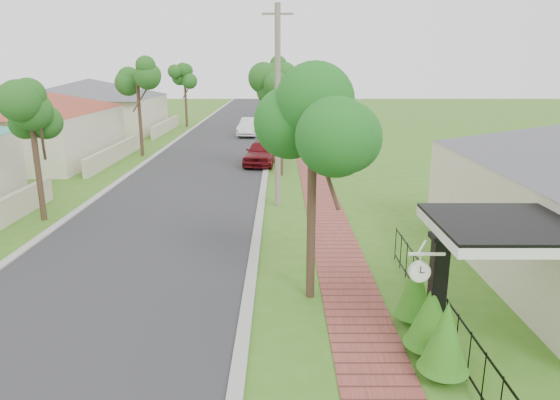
% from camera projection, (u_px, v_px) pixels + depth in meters
% --- Properties ---
extents(ground, '(160.00, 160.00, 0.00)m').
position_uv_depth(ground, '(216.00, 326.00, 11.17)').
color(ground, '#3B6919').
rests_on(ground, ground).
extents(road, '(7.00, 120.00, 0.02)m').
position_uv_depth(road, '(207.00, 161.00, 30.48)').
color(road, '#28282B').
rests_on(road, ground).
extents(kerb_right, '(0.30, 120.00, 0.10)m').
position_uv_depth(kerb_right, '(267.00, 161.00, 30.48)').
color(kerb_right, '#9E9E99').
rests_on(kerb_right, ground).
extents(kerb_left, '(0.30, 120.00, 0.10)m').
position_uv_depth(kerb_left, '(148.00, 161.00, 30.48)').
color(kerb_left, '#9E9E99').
rests_on(kerb_left, ground).
extents(sidewalk, '(1.50, 120.00, 0.03)m').
position_uv_depth(sidewalk, '(310.00, 161.00, 30.48)').
color(sidewalk, '#95463B').
rests_on(sidewalk, ground).
extents(porch_post, '(0.48, 0.48, 2.52)m').
position_uv_depth(porch_post, '(436.00, 301.00, 9.91)').
color(porch_post, black).
rests_on(porch_post, ground).
extents(picket_fence, '(0.03, 8.02, 1.00)m').
position_uv_depth(picket_fence, '(436.00, 304.00, 11.03)').
color(picket_fence, black).
rests_on(picket_fence, ground).
extents(street_trees, '(10.70, 37.65, 5.89)m').
position_uv_depth(street_trees, '(220.00, 82.00, 35.91)').
color(street_trees, '#382619').
rests_on(street_trees, ground).
extents(hedge_row, '(0.90, 2.86, 1.65)m').
position_uv_depth(hedge_row, '(430.00, 319.00, 9.96)').
color(hedge_row, '#285F13').
rests_on(hedge_row, ground).
extents(far_house_red, '(15.56, 15.56, 4.60)m').
position_uv_depth(far_house_red, '(7.00, 123.00, 29.87)').
color(far_house_red, beige).
rests_on(far_house_red, ground).
extents(far_house_grey, '(15.56, 15.56, 4.60)m').
position_uv_depth(far_house_grey, '(92.00, 105.00, 43.39)').
color(far_house_grey, beige).
rests_on(far_house_grey, ground).
extents(parked_car_red, '(2.38, 4.48, 1.45)m').
position_uv_depth(parked_car_red, '(262.00, 152.00, 29.27)').
color(parked_car_red, maroon).
rests_on(parked_car_red, ground).
extents(parked_car_white, '(2.12, 4.57, 1.45)m').
position_uv_depth(parked_car_white, '(251.00, 127.00, 41.43)').
color(parked_car_white, white).
rests_on(parked_car_white, ground).
extents(near_tree, '(2.09, 2.09, 5.37)m').
position_uv_depth(near_tree, '(313.00, 127.00, 11.50)').
color(near_tree, '#382619').
rests_on(near_tree, ground).
extents(utility_pole, '(1.20, 0.24, 7.94)m').
position_uv_depth(utility_pole, '(278.00, 108.00, 19.77)').
color(utility_pole, gray).
rests_on(utility_pole, ground).
extents(station_clock, '(0.68, 0.13, 0.58)m').
position_uv_depth(station_clock, '(420.00, 270.00, 9.31)').
color(station_clock, white).
rests_on(station_clock, ground).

